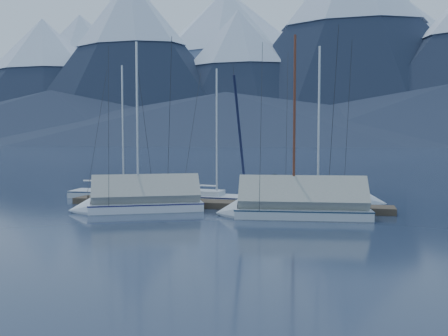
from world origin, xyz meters
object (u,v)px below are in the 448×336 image
at_px(sailboat_open_left, 131,195).
at_px(person, 276,188).
at_px(sailboat_open_mid, 224,200).
at_px(sailboat_covered_near, 290,207).
at_px(sailboat_covered_far, 136,202).
at_px(sailboat_open_right, 327,202).

height_order(sailboat_open_left, person, sailboat_open_left).
bearing_deg(sailboat_open_left, sailboat_open_mid, -8.10).
xyz_separation_m(sailboat_open_left, sailboat_open_mid, (6.48, -0.92, -0.01)).
relative_size(sailboat_open_left, sailboat_covered_near, 0.96).
xyz_separation_m(sailboat_covered_near, sailboat_covered_far, (-8.14, -0.18, -0.01)).
bearing_deg(sailboat_open_left, person, -15.53).
bearing_deg(sailboat_open_mid, sailboat_covered_far, -131.46).
bearing_deg(sailboat_open_left, sailboat_open_right, -1.41).
height_order(sailboat_open_right, person, sailboat_open_right).
bearing_deg(sailboat_covered_far, sailboat_open_mid, 48.54).
distance_m(sailboat_open_right, sailboat_covered_near, 4.97).
distance_m(sailboat_open_mid, sailboat_covered_near, 5.99).
height_order(sailboat_open_left, sailboat_open_right, sailboat_open_right).
xyz_separation_m(sailboat_open_mid, person, (3.33, -1.80, 0.97)).
height_order(sailboat_open_left, sailboat_covered_far, sailboat_covered_far).
bearing_deg(sailboat_open_right, sailboat_covered_near, -108.91).
distance_m(sailboat_open_left, sailboat_covered_far, 5.86).
bearing_deg(sailboat_covered_far, person, 19.04).
relative_size(sailboat_open_left, sailboat_open_mid, 1.07).
relative_size(sailboat_open_mid, person, 5.55).
xyz_separation_m(sailboat_open_right, sailboat_covered_near, (-1.61, -4.69, 0.31)).
distance_m(sailboat_open_left, sailboat_covered_near, 11.96).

